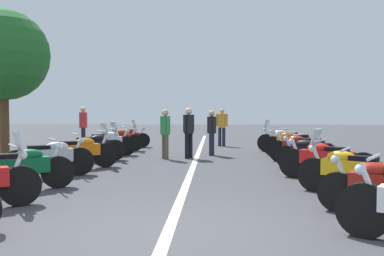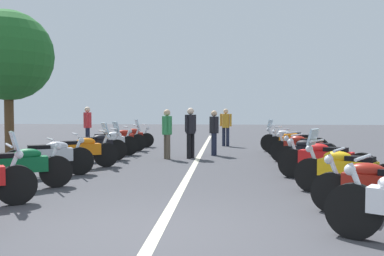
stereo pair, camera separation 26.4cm
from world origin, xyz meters
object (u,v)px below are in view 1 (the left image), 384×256
at_px(motorcycle_left_row_2, 20,168).
at_px(motorcycle_right_row_3, 326,160).
at_px(motorcycle_left_row_5, 94,146).
at_px(roadside_tree_0, 3,55).
at_px(motorcycle_right_row_4, 311,154).
at_px(motorcycle_right_row_5, 301,148).
at_px(bystander_3, 212,129).
at_px(motorcycle_right_row_7, 284,140).
at_px(bystander_2, 83,124).
at_px(motorcycle_left_row_8, 126,137).
at_px(motorcycle_left_row_7, 116,139).
at_px(bystander_0, 189,129).
at_px(bystander_1, 222,124).
at_px(motorcycle_left_row_4, 79,151).
at_px(motorcycle_right_row_2, 349,170).
at_px(motorcycle_left_row_3, 50,157).
at_px(bystander_4, 165,130).
at_px(motorcycle_right_row_6, 293,143).
at_px(motorcycle_left_row_6, 107,143).

distance_m(motorcycle_left_row_2, motorcycle_right_row_3, 6.39).
relative_size(motorcycle_left_row_5, roadside_tree_0, 0.34).
distance_m(motorcycle_left_row_5, motorcycle_right_row_4, 6.32).
bearing_deg(motorcycle_right_row_5, motorcycle_right_row_3, 125.45).
bearing_deg(bystander_3, roadside_tree_0, -166.16).
bearing_deg(motorcycle_right_row_7, roadside_tree_0, 32.73).
height_order(motorcycle_left_row_2, roadside_tree_0, roadside_tree_0).
distance_m(bystander_2, roadside_tree_0, 4.00).
xyz_separation_m(motorcycle_left_row_8, roadside_tree_0, (-2.76, 3.72, 3.04)).
distance_m(motorcycle_left_row_7, motorcycle_right_row_3, 8.63).
xyz_separation_m(bystander_0, bystander_1, (4.66, -1.15, -0.01)).
bearing_deg(motorcycle_left_row_5, roadside_tree_0, 118.38).
distance_m(motorcycle_left_row_4, motorcycle_right_row_2, 6.76).
height_order(motorcycle_right_row_7, bystander_2, bystander_2).
bearing_deg(motorcycle_left_row_3, motorcycle_left_row_8, 58.56).
bearing_deg(motorcycle_left_row_3, bystander_4, 28.56).
bearing_deg(roadside_tree_0, bystander_4, -100.74).
bearing_deg(bystander_3, motorcycle_left_row_4, -120.99).
distance_m(motorcycle_right_row_2, motorcycle_right_row_3, 1.61).
bearing_deg(bystander_4, motorcycle_right_row_5, -42.29).
bearing_deg(motorcycle_left_row_7, roadside_tree_0, 173.18).
bearing_deg(roadside_tree_0, motorcycle_left_row_4, -132.33).
relative_size(motorcycle_right_row_2, bystander_4, 1.10).
bearing_deg(motorcycle_right_row_4, motorcycle_left_row_4, 36.60).
bearing_deg(bystander_4, motorcycle_right_row_2, -83.47).
xyz_separation_m(motorcycle_right_row_6, motorcycle_right_row_7, (1.52, 0.07, 0.01)).
height_order(motorcycle_left_row_6, bystander_3, bystander_3).
height_order(motorcycle_left_row_3, motorcycle_left_row_6, same).
bearing_deg(roadside_tree_0, motorcycle_right_row_5, -101.34).
bearing_deg(motorcycle_left_row_4, motorcycle_left_row_5, 58.20).
xyz_separation_m(motorcycle_left_row_5, motorcycle_left_row_6, (1.46, -0.01, -0.00)).
height_order(motorcycle_left_row_5, motorcycle_right_row_5, motorcycle_left_row_5).
distance_m(motorcycle_right_row_5, bystander_3, 3.37).
relative_size(bystander_1, roadside_tree_0, 0.32).
distance_m(motorcycle_left_row_6, bystander_4, 2.22).
relative_size(motorcycle_left_row_6, motorcycle_right_row_7, 0.98).
height_order(motorcycle_right_row_4, roadside_tree_0, roadside_tree_0).
distance_m(motorcycle_right_row_7, roadside_tree_0, 10.46).
bearing_deg(motorcycle_right_row_5, motorcycle_left_row_8, -0.92).
height_order(motorcycle_left_row_5, motorcycle_left_row_6, motorcycle_left_row_5).
bearing_deg(bystander_4, motorcycle_right_row_4, -60.51).
bearing_deg(roadside_tree_0, motorcycle_left_row_8, -53.40).
distance_m(bystander_3, roadside_tree_0, 7.74).
height_order(motorcycle_left_row_8, motorcycle_right_row_6, motorcycle_right_row_6).
height_order(motorcycle_left_row_2, bystander_3, bystander_3).
relative_size(bystander_0, bystander_3, 1.05).
bearing_deg(motorcycle_left_row_5, motorcycle_right_row_4, -49.45).
relative_size(motorcycle_right_row_2, bystander_3, 1.12).
distance_m(motorcycle_left_row_4, motorcycle_left_row_7, 4.61).
height_order(bystander_0, bystander_4, bystander_0).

